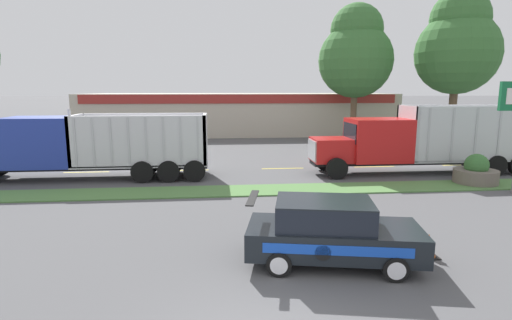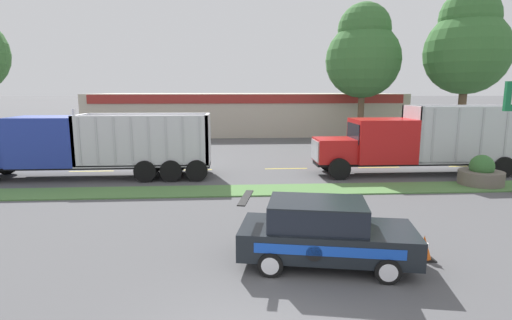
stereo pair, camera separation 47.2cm
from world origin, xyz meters
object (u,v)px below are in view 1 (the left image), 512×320
object	(u,v)px
stone_planter	(476,173)
traffic_cone	(428,246)
dump_truck_mid	(65,148)
rally_car	(331,232)
dump_truck_lead	(402,143)

from	to	relation	value
stone_planter	traffic_cone	distance (m)	10.25
dump_truck_mid	stone_planter	distance (m)	19.92
stone_planter	rally_car	bearing A→B (deg)	-139.63
dump_truck_mid	dump_truck_lead	bearing A→B (deg)	-0.66
dump_truck_lead	dump_truck_mid	size ratio (longest dim) A/B	0.95
dump_truck_lead	traffic_cone	xyz separation A→B (m)	(-4.20, -10.59, -1.31)
dump_truck_lead	stone_planter	xyz separation A→B (m)	(2.42, -2.77, -1.10)
dump_truck_lead	rally_car	distance (m)	12.77
dump_truck_mid	stone_planter	size ratio (longest dim) A/B	6.06
dump_truck_lead	stone_planter	distance (m)	3.83
dump_truck_mid	traffic_cone	distance (m)	16.98
traffic_cone	dump_truck_mid	bearing A→B (deg)	140.41
dump_truck_lead	traffic_cone	size ratio (longest dim) A/B	17.66
dump_truck_lead	dump_truck_mid	world-z (taller)	dump_truck_lead
stone_planter	traffic_cone	xyz separation A→B (m)	(-6.62, -7.82, -0.21)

